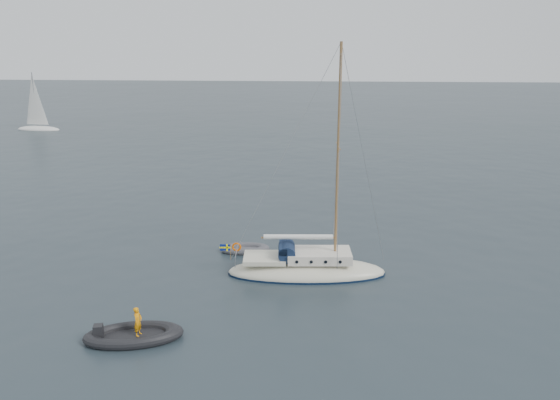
{
  "coord_description": "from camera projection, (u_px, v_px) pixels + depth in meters",
  "views": [
    {
      "loc": [
        -0.8,
        -28.42,
        12.38
      ],
      "look_at": [
        -2.81,
        0.0,
        4.06
      ],
      "focal_mm": 35.0,
      "sensor_mm": 36.0,
      "label": 1
    }
  ],
  "objects": [
    {
      "name": "distant_yacht_a",
      "position": [
        35.0,
        104.0,
        77.88
      ],
      "size": [
        6.5,
        3.47,
        8.62
      ],
      "rotation": [
        0.0,
        0.0,
        -0.1
      ],
      "color": "silver",
      "rests_on": "ground"
    },
    {
      "name": "ground",
      "position": [
        330.0,
        270.0,
        30.63
      ],
      "size": [
        300.0,
        300.0,
        0.0
      ],
      "primitive_type": "plane",
      "color": "black",
      "rests_on": "ground"
    },
    {
      "name": "dinghy",
      "position": [
        245.0,
        249.0,
        33.28
      ],
      "size": [
        3.02,
        1.36,
        0.43
      ],
      "rotation": [
        0.0,
        0.0,
        0.11
      ],
      "color": "#4A4A4F",
      "rests_on": "ground"
    },
    {
      "name": "sailboat",
      "position": [
        307.0,
        258.0,
        29.81
      ],
      "size": [
        9.09,
        2.72,
        12.94
      ],
      "rotation": [
        0.0,
        0.0,
        0.07
      ],
      "color": "beige",
      "rests_on": "ground"
    },
    {
      "name": "rib",
      "position": [
        133.0,
        335.0,
        23.44
      ],
      "size": [
        4.25,
        1.93,
        1.54
      ],
      "rotation": [
        0.0,
        0.0,
        0.23
      ],
      "color": "black",
      "rests_on": "ground"
    }
  ]
}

